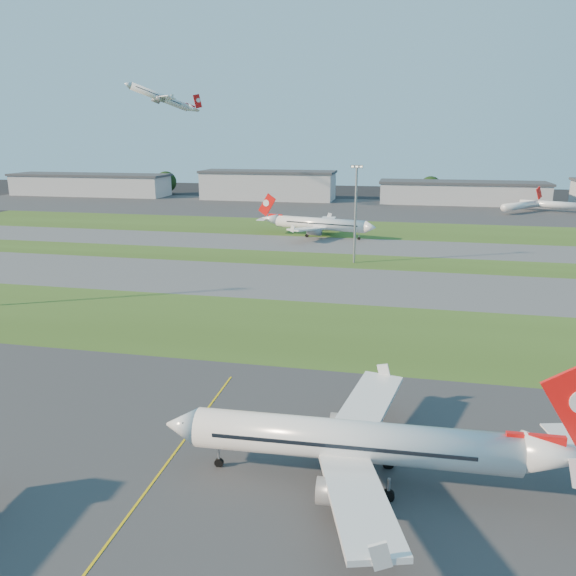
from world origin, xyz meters
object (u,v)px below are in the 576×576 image
(mini_jet_near, at_px, (522,205))
(light_mast_centre, at_px, (356,208))
(mini_jet_far, at_px, (551,204))
(airliner_taxiing, at_px, (319,224))
(airliner_parked, at_px, (356,442))

(mini_jet_near, height_order, light_mast_centre, light_mast_centre)
(mini_jet_far, distance_m, light_mast_centre, 145.95)
(airliner_taxiing, distance_m, mini_jet_far, 125.76)
(airliner_taxiing, distance_m, light_mast_centre, 42.29)
(airliner_taxiing, xyz_separation_m, mini_jet_near, (78.36, 79.12, -1.03))
(airliner_parked, bearing_deg, light_mast_centre, 93.43)
(airliner_taxiing, height_order, mini_jet_near, airliner_taxiing)
(airliner_taxiing, relative_size, mini_jet_near, 1.75)
(mini_jet_far, bearing_deg, airliner_parked, -85.85)
(mini_jet_near, relative_size, light_mast_centre, 0.86)
(airliner_parked, relative_size, mini_jet_near, 1.75)
(airliner_parked, xyz_separation_m, mini_jet_near, (53.56, 216.12, -0.98))
(mini_jet_near, xyz_separation_m, light_mast_centre, (-62.99, -117.09, 11.53))
(mini_jet_far, xyz_separation_m, light_mast_centre, (-76.67, -123.66, 11.53))
(airliner_parked, distance_m, mini_jet_near, 222.66)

